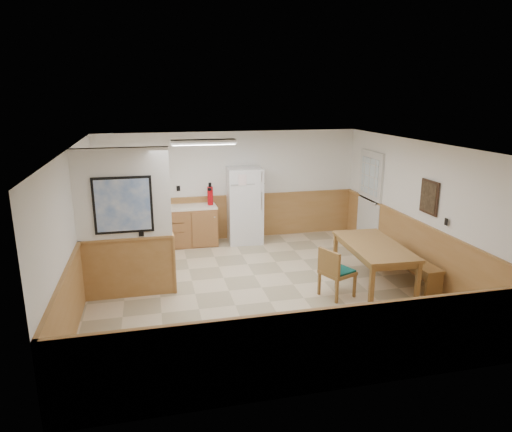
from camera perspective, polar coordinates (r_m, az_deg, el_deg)
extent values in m
plane|color=beige|center=(8.15, 0.71, -8.93)|extent=(6.00, 6.00, 0.00)
cube|color=white|center=(7.50, 0.77, 8.82)|extent=(6.00, 6.00, 0.02)
cube|color=white|center=(10.59, -3.19, 3.77)|extent=(6.00, 0.02, 2.50)
cube|color=white|center=(8.92, 19.78, 0.77)|extent=(0.02, 6.00, 2.50)
cube|color=white|center=(7.61, -21.76, -1.77)|extent=(0.02, 6.00, 2.50)
cube|color=#AD7B45|center=(10.74, -3.12, -0.17)|extent=(6.00, 0.04, 1.00)
cube|color=#AD7B45|center=(9.11, 19.26, -3.81)|extent=(0.04, 6.00, 1.00)
cube|color=#AD7B45|center=(7.85, -21.09, -7.02)|extent=(0.04, 6.00, 1.00)
cube|color=white|center=(7.61, -16.33, 2.58)|extent=(1.50, 0.15, 1.50)
cube|color=#AD7B45|center=(7.96, -15.67, -6.24)|extent=(1.50, 0.17, 1.00)
cube|color=black|center=(7.55, -16.28, 1.32)|extent=(0.92, 0.03, 0.92)
cube|color=white|center=(7.53, -16.29, 1.29)|extent=(0.84, 0.01, 0.84)
cube|color=brown|center=(10.34, -8.82, -1.33)|extent=(1.40, 0.60, 0.86)
cube|color=brown|center=(10.35, -16.96, -1.82)|extent=(0.06, 0.60, 0.86)
cube|color=brown|center=(10.32, -12.86, -1.58)|extent=(0.06, 0.60, 0.86)
cube|color=#F5E6CE|center=(10.21, -11.16, 0.96)|extent=(2.20, 0.60, 0.04)
cube|color=#F5E6CE|center=(10.48, -11.25, 1.71)|extent=(2.20, 0.02, 0.10)
cube|color=silver|center=(10.55, 14.01, 2.06)|extent=(0.05, 1.02, 2.15)
cube|color=silver|center=(10.55, 13.97, 2.06)|extent=(0.04, 0.90, 2.05)
cube|color=silver|center=(10.44, 14.02, 4.86)|extent=(0.02, 0.76, 0.80)
cube|color=silver|center=(10.37, -14.74, 4.75)|extent=(0.80, 0.03, 1.00)
cube|color=white|center=(10.35, -14.74, 4.73)|extent=(0.70, 0.01, 0.90)
cube|color=#311F13|center=(8.60, 20.85, 2.22)|extent=(0.03, 0.50, 0.60)
cube|color=black|center=(8.59, 20.74, 2.21)|extent=(0.01, 0.42, 0.52)
cube|color=silver|center=(8.63, -6.59, 9.21)|extent=(1.20, 0.30, 0.08)
cube|color=white|center=(8.64, -6.58, 8.91)|extent=(1.15, 0.25, 0.01)
cube|color=white|center=(10.37, -1.42, 1.35)|extent=(0.80, 0.74, 1.72)
cube|color=silver|center=(9.94, 0.70, 4.92)|extent=(0.03, 0.02, 0.22)
cube|color=silver|center=(10.05, 0.69, 1.93)|extent=(0.03, 0.02, 0.41)
cube|color=#A46F3C|center=(8.31, 14.55, -3.60)|extent=(1.02, 1.88, 0.05)
cube|color=#A46F3C|center=(8.33, 14.52, -4.09)|extent=(0.91, 1.77, 0.10)
cube|color=#A46F3C|center=(7.56, 14.25, -8.52)|extent=(0.07, 0.07, 0.70)
cube|color=#A46F3C|center=(9.03, 9.88, -4.35)|extent=(0.07, 0.07, 0.70)
cube|color=#A46F3C|center=(7.90, 19.57, -7.88)|extent=(0.07, 0.07, 0.70)
cube|color=#A46F3C|center=(9.32, 14.49, -3.99)|extent=(0.07, 0.07, 0.70)
cube|color=#A46F3C|center=(8.76, 18.74, -5.04)|extent=(0.38, 1.53, 0.05)
cube|color=#A46F3C|center=(8.29, 21.19, -8.09)|extent=(0.32, 0.07, 0.40)
cube|color=#A46F3C|center=(9.40, 16.36, -4.93)|extent=(0.32, 0.07, 0.40)
cube|color=#A46F3C|center=(7.80, 10.14, -6.96)|extent=(0.62, 0.62, 0.06)
cube|color=#0F4F3E|center=(7.79, 10.15, -6.65)|extent=(0.57, 0.57, 0.03)
cube|color=#A46F3C|center=(7.58, 9.11, -5.71)|extent=(0.23, 0.46, 0.40)
cube|color=#0F4F3E|center=(7.45, 7.96, -6.06)|extent=(0.18, 0.39, 0.34)
cube|color=#A46F3C|center=(7.62, 10.07, -9.35)|extent=(0.05, 0.05, 0.39)
cube|color=#A46F3C|center=(7.89, 7.91, -8.39)|extent=(0.05, 0.05, 0.39)
cube|color=#A46F3C|center=(7.90, 12.21, -8.56)|extent=(0.05, 0.05, 0.39)
cube|color=#A46F3C|center=(8.16, 10.05, -7.66)|extent=(0.05, 0.05, 0.39)
cylinder|color=#B80911|center=(10.25, -5.75, 2.52)|extent=(0.16, 0.16, 0.41)
cylinder|color=black|center=(10.20, -5.78, 3.91)|extent=(0.07, 0.07, 0.09)
cylinder|color=#1A9032|center=(10.15, -14.48, 1.36)|extent=(0.08, 0.08, 0.19)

